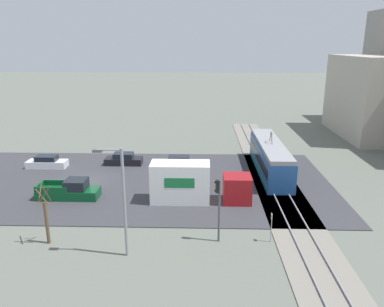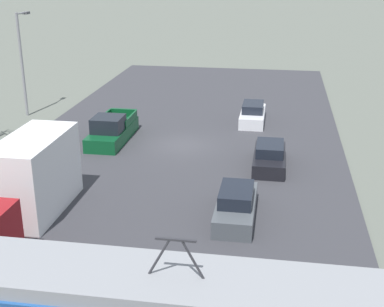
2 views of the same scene
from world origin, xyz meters
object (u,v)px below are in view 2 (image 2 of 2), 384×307
pickup_truck (112,131)px  sedan_car_2 (269,157)px  sedan_car_1 (236,205)px  street_lamp_mid_block (23,57)px  sedan_car_0 (253,114)px  box_truck (24,188)px

pickup_truck → sedan_car_2: pickup_truck is taller
sedan_car_1 → sedan_car_2: sedan_car_1 is taller
sedan_car_2 → street_lamp_mid_block: size_ratio=0.57×
sedan_car_0 → sedan_car_1: (-0.10, 15.57, 0.02)m
sedan_car_1 → street_lamp_mid_block: size_ratio=0.60×
pickup_truck → sedan_car_0: 10.65m
sedan_car_0 → sedan_car_2: 8.91m
pickup_truck → sedan_car_2: (-10.39, 2.97, -0.11)m
sedan_car_0 → sedan_car_2: size_ratio=1.03×
pickup_truck → street_lamp_mid_block: 10.53m
sedan_car_0 → sedan_car_2: sedan_car_0 is taller
sedan_car_0 → street_lamp_mid_block: bearing=-178.0°
box_truck → sedan_car_1: (-9.43, -1.99, -1.09)m
box_truck → sedan_car_1: 9.70m
street_lamp_mid_block → sedan_car_0: bearing=-178.0°
sedan_car_2 → sedan_car_0: bearing=-80.5°
box_truck → sedan_car_1: size_ratio=1.96×
box_truck → sedan_car_0: 19.91m
pickup_truck → sedan_car_1: bearing=132.8°
pickup_truck → sedan_car_1: pickup_truck is taller
box_truck → street_lamp_mid_block: bearing=-64.8°
pickup_truck → sedan_car_0: pickup_truck is taller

